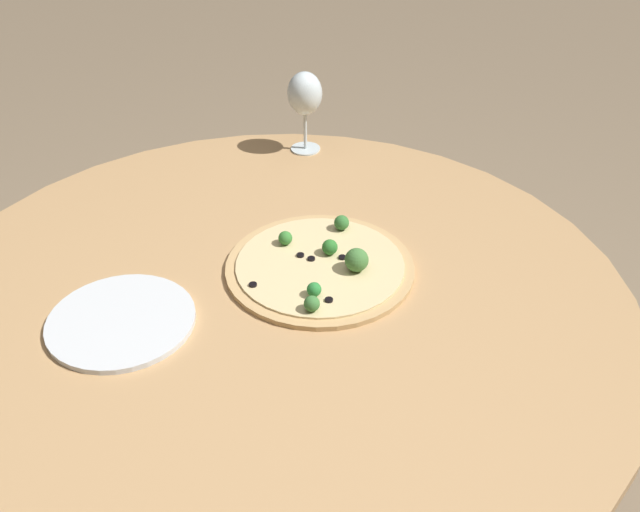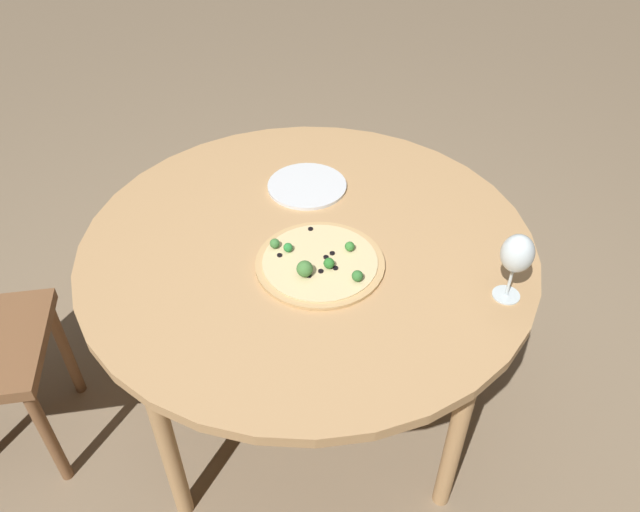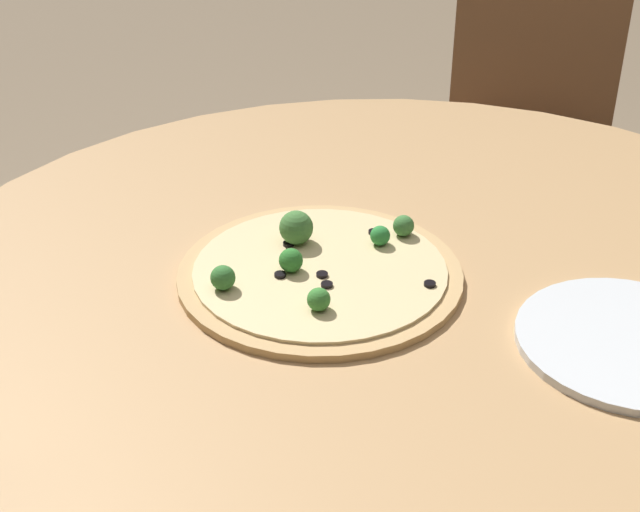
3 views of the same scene
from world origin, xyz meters
name	(u,v)px [view 1 (image 1 of 3)]	position (x,y,z in m)	size (l,w,h in m)	color
dining_table	(273,317)	(0.00, 0.00, 0.67)	(1.26, 1.26, 0.73)	tan
pizza	(322,266)	(0.03, -0.10, 0.73)	(0.34, 0.34, 0.06)	tan
wine_glass	(305,95)	(0.49, -0.24, 0.86)	(0.08, 0.08, 0.19)	silver
plate_near	(121,321)	(0.01, 0.26, 0.73)	(0.24, 0.24, 0.01)	silver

